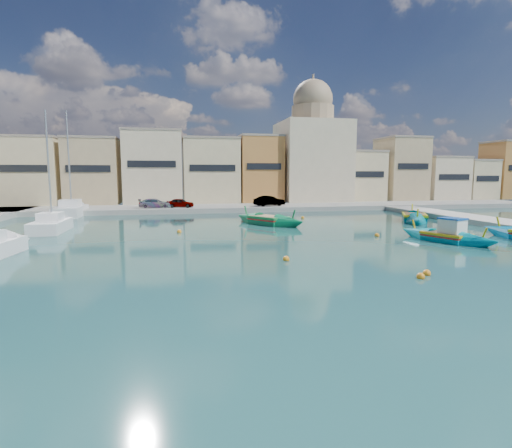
{
  "coord_description": "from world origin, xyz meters",
  "views": [
    {
      "loc": [
        -10.87,
        -19.62,
        4.65
      ],
      "look_at": [
        -5.7,
        6.0,
        1.4
      ],
      "focal_mm": 28.0,
      "sensor_mm": 36.0,
      "label": 1
    }
  ],
  "objects_px": {
    "church_block": "(312,150)",
    "yacht_north": "(75,210)",
    "luzzu_green": "(268,221)",
    "luzzu_cyan_mid": "(414,218)",
    "yacht_midnorth": "(57,224)",
    "luzzu_blue_cabin": "(446,237)",
    "yacht_mid": "(1,246)"
  },
  "relations": [
    {
      "from": "church_block",
      "to": "yacht_north",
      "type": "bearing_deg",
      "value": -163.09
    },
    {
      "from": "church_block",
      "to": "yacht_midnorth",
      "type": "bearing_deg",
      "value": -143.16
    },
    {
      "from": "luzzu_green",
      "to": "yacht_midnorth",
      "type": "xyz_separation_m",
      "value": [
        -18.52,
        0.24,
        0.13
      ]
    },
    {
      "from": "luzzu_green",
      "to": "yacht_north",
      "type": "xyz_separation_m",
      "value": [
        -20.1,
        13.52,
        0.21
      ]
    },
    {
      "from": "church_block",
      "to": "luzzu_green",
      "type": "relative_size",
      "value": 2.3
    },
    {
      "from": "yacht_north",
      "to": "yacht_mid",
      "type": "height_order",
      "value": "yacht_north"
    },
    {
      "from": "yacht_midnorth",
      "to": "luzzu_blue_cabin",
      "type": "bearing_deg",
      "value": -23.17
    },
    {
      "from": "luzzu_blue_cabin",
      "to": "yacht_mid",
      "type": "height_order",
      "value": "yacht_mid"
    },
    {
      "from": "yacht_north",
      "to": "yacht_midnorth",
      "type": "xyz_separation_m",
      "value": [
        1.57,
        -13.28,
        -0.08
      ]
    },
    {
      "from": "luzzu_blue_cabin",
      "to": "yacht_north",
      "type": "distance_m",
      "value": 39.39
    },
    {
      "from": "luzzu_cyan_mid",
      "to": "yacht_midnorth",
      "type": "distance_m",
      "value": 33.47
    },
    {
      "from": "luzzu_green",
      "to": "yacht_midnorth",
      "type": "bearing_deg",
      "value": 179.25
    },
    {
      "from": "luzzu_cyan_mid",
      "to": "yacht_north",
      "type": "height_order",
      "value": "yacht_north"
    },
    {
      "from": "luzzu_cyan_mid",
      "to": "church_block",
      "type": "bearing_deg",
      "value": 96.15
    },
    {
      "from": "luzzu_blue_cabin",
      "to": "luzzu_green",
      "type": "relative_size",
      "value": 0.9
    },
    {
      "from": "church_block",
      "to": "luzzu_green",
      "type": "xyz_separation_m",
      "value": [
        -12.37,
        -23.39,
        -8.12
      ]
    },
    {
      "from": "yacht_north",
      "to": "yacht_mid",
      "type": "xyz_separation_m",
      "value": [
        1.28,
        -23.78,
        -0.1
      ]
    },
    {
      "from": "luzzu_blue_cabin",
      "to": "yacht_midnorth",
      "type": "bearing_deg",
      "value": 156.83
    },
    {
      "from": "church_block",
      "to": "yacht_north",
      "type": "height_order",
      "value": "church_block"
    },
    {
      "from": "yacht_midnorth",
      "to": "church_block",
      "type": "bearing_deg",
      "value": 36.84
    },
    {
      "from": "luzzu_cyan_mid",
      "to": "yacht_midnorth",
      "type": "relative_size",
      "value": 0.84
    },
    {
      "from": "yacht_north",
      "to": "luzzu_cyan_mid",
      "type": "bearing_deg",
      "value": -21.72
    },
    {
      "from": "church_block",
      "to": "luzzu_cyan_mid",
      "type": "distance_m",
      "value": 25.3
    },
    {
      "from": "church_block",
      "to": "yacht_mid",
      "type": "xyz_separation_m",
      "value": [
        -31.18,
        -33.65,
        -8.01
      ]
    },
    {
      "from": "luzzu_blue_cabin",
      "to": "yacht_north",
      "type": "xyz_separation_m",
      "value": [
        -30.05,
        25.47,
        0.18
      ]
    },
    {
      "from": "church_block",
      "to": "yacht_north",
      "type": "xyz_separation_m",
      "value": [
        -32.47,
        -9.87,
        -7.91
      ]
    },
    {
      "from": "yacht_north",
      "to": "yacht_midnorth",
      "type": "bearing_deg",
      "value": -83.25
    },
    {
      "from": "luzzu_green",
      "to": "luzzu_cyan_mid",
      "type": "bearing_deg",
      "value": -1.67
    },
    {
      "from": "luzzu_green",
      "to": "yacht_mid",
      "type": "distance_m",
      "value": 21.43
    },
    {
      "from": "luzzu_blue_cabin",
      "to": "luzzu_cyan_mid",
      "type": "height_order",
      "value": "luzzu_blue_cabin"
    },
    {
      "from": "luzzu_green",
      "to": "yacht_midnorth",
      "type": "distance_m",
      "value": 18.53
    },
    {
      "from": "luzzu_green",
      "to": "yacht_mid",
      "type": "height_order",
      "value": "yacht_mid"
    }
  ]
}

